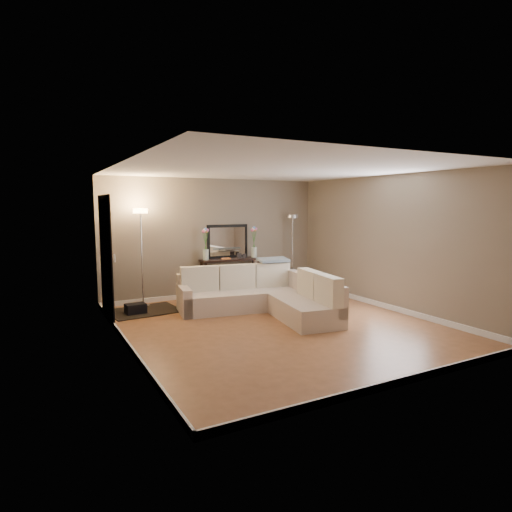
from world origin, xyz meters
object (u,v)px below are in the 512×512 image
floor_lamp_unlit (292,237)px  console_table (227,275)px  floor_lamp_lit (141,238)px  sectional_sofa (264,296)px

floor_lamp_unlit → console_table: bearing=177.3°
console_table → floor_lamp_lit: (-1.90, -0.12, 0.91)m
sectional_sofa → console_table: sectional_sofa is taller
console_table → floor_lamp_lit: 2.10m
floor_lamp_lit → floor_lamp_unlit: bearing=0.7°
console_table → floor_lamp_unlit: size_ratio=0.77×
console_table → floor_lamp_unlit: 1.85m
console_table → floor_lamp_lit: bearing=-176.3°
sectional_sofa → floor_lamp_unlit: (1.66, 1.58, 0.96)m
sectional_sofa → console_table: 1.66m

